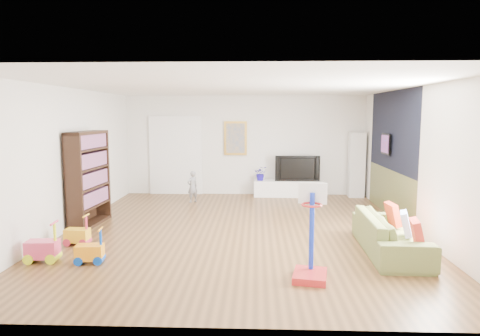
{
  "coord_description": "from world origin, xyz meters",
  "views": [
    {
      "loc": [
        0.32,
        -7.92,
        2.2
      ],
      "look_at": [
        0.0,
        0.4,
        1.15
      ],
      "focal_mm": 32.0,
      "sensor_mm": 36.0,
      "label": 1
    }
  ],
  "objects_px": {
    "sofa": "(390,234)",
    "basketball_hoop": "(311,233)",
    "media_console": "(288,188)",
    "bookshelf": "(89,179)"
  },
  "relations": [
    {
      "from": "sofa",
      "to": "basketball_hoop",
      "type": "height_order",
      "value": "basketball_hoop"
    },
    {
      "from": "media_console",
      "to": "sofa",
      "type": "distance_m",
      "value": 4.83
    },
    {
      "from": "bookshelf",
      "to": "sofa",
      "type": "xyz_separation_m",
      "value": [
        5.45,
        -1.5,
        -0.63
      ]
    },
    {
      "from": "media_console",
      "to": "basketball_hoop",
      "type": "distance_m",
      "value": 5.86
    },
    {
      "from": "media_console",
      "to": "bookshelf",
      "type": "distance_m",
      "value": 5.29
    },
    {
      "from": "bookshelf",
      "to": "basketball_hoop",
      "type": "xyz_separation_m",
      "value": [
        4.04,
        -2.69,
        -0.29
      ]
    },
    {
      "from": "sofa",
      "to": "basketball_hoop",
      "type": "distance_m",
      "value": 1.87
    },
    {
      "from": "media_console",
      "to": "sofa",
      "type": "bearing_deg",
      "value": -74.06
    },
    {
      "from": "bookshelf",
      "to": "basketball_hoop",
      "type": "height_order",
      "value": "bookshelf"
    },
    {
      "from": "sofa",
      "to": "basketball_hoop",
      "type": "bearing_deg",
      "value": 131.94
    }
  ]
}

